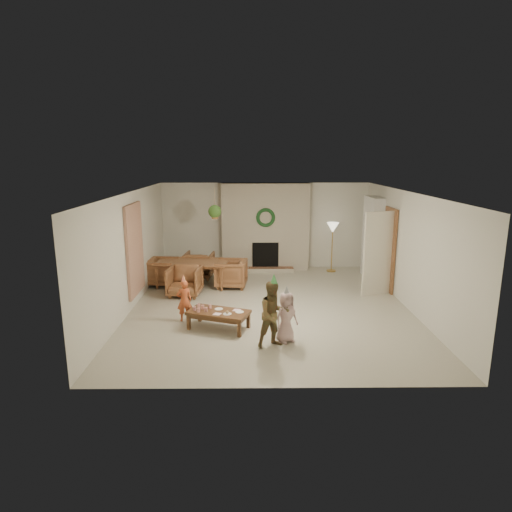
{
  "coord_description": "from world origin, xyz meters",
  "views": [
    {
      "loc": [
        -0.4,
        -9.17,
        3.24
      ],
      "look_at": [
        -0.3,
        0.4,
        1.05
      ],
      "focal_mm": 30.63,
      "sensor_mm": 36.0,
      "label": 1
    }
  ],
  "objects_px": {
    "dining_chair_near": "(185,281)",
    "dining_chair_far": "(199,265)",
    "dining_chair_right": "(231,273)",
    "dining_chair_left": "(162,272)",
    "coffee_table_top": "(219,312)",
    "child_red": "(184,301)",
    "dining_table": "(192,274)",
    "child_plaid": "(274,314)",
    "child_pink": "(286,317)"
  },
  "relations": [
    {
      "from": "dining_table",
      "to": "coffee_table_top",
      "type": "xyz_separation_m",
      "value": [
        0.88,
        -2.85,
        0.01
      ]
    },
    {
      "from": "dining_chair_far",
      "to": "child_plaid",
      "type": "height_order",
      "value": "child_plaid"
    },
    {
      "from": "child_pink",
      "to": "dining_chair_left",
      "type": "bearing_deg",
      "value": 96.17
    },
    {
      "from": "coffee_table_top",
      "to": "dining_chair_left",
      "type": "bearing_deg",
      "value": 139.98
    },
    {
      "from": "dining_chair_left",
      "to": "child_pink",
      "type": "relative_size",
      "value": 0.84
    },
    {
      "from": "child_plaid",
      "to": "child_pink",
      "type": "distance_m",
      "value": 0.33
    },
    {
      "from": "child_pink",
      "to": "dining_chair_near",
      "type": "bearing_deg",
      "value": 96.21
    },
    {
      "from": "dining_table",
      "to": "child_red",
      "type": "xyz_separation_m",
      "value": [
        0.16,
        -2.43,
        0.1
      ]
    },
    {
      "from": "dining_chair_far",
      "to": "child_pink",
      "type": "xyz_separation_m",
      "value": [
        2.04,
        -4.25,
        0.11
      ]
    },
    {
      "from": "child_red",
      "to": "child_plaid",
      "type": "bearing_deg",
      "value": 125.53
    },
    {
      "from": "child_plaid",
      "to": "child_pink",
      "type": "height_order",
      "value": "child_plaid"
    },
    {
      "from": "dining_table",
      "to": "dining_chair_left",
      "type": "relative_size",
      "value": 2.34
    },
    {
      "from": "dining_chair_right",
      "to": "child_plaid",
      "type": "height_order",
      "value": "child_plaid"
    },
    {
      "from": "dining_chair_far",
      "to": "dining_chair_right",
      "type": "height_order",
      "value": "same"
    },
    {
      "from": "dining_chair_near",
      "to": "child_red",
      "type": "bearing_deg",
      "value": -75.95
    },
    {
      "from": "dining_table",
      "to": "child_red",
      "type": "height_order",
      "value": "child_red"
    },
    {
      "from": "dining_chair_left",
      "to": "dining_chair_near",
      "type": "bearing_deg",
      "value": -135.0
    },
    {
      "from": "dining_table",
      "to": "child_plaid",
      "type": "bearing_deg",
      "value": -57.06
    },
    {
      "from": "dining_table",
      "to": "dining_chair_near",
      "type": "distance_m",
      "value": 0.8
    },
    {
      "from": "dining_chair_right",
      "to": "dining_chair_near",
      "type": "bearing_deg",
      "value": -51.34
    },
    {
      "from": "dining_chair_left",
      "to": "dining_chair_right",
      "type": "bearing_deg",
      "value": -90.0
    },
    {
      "from": "child_red",
      "to": "dining_chair_near",
      "type": "bearing_deg",
      "value": -100.55
    },
    {
      "from": "dining_table",
      "to": "child_red",
      "type": "bearing_deg",
      "value": -80.49
    },
    {
      "from": "dining_table",
      "to": "coffee_table_top",
      "type": "height_order",
      "value": "dining_table"
    },
    {
      "from": "dining_chair_near",
      "to": "dining_chair_right",
      "type": "distance_m",
      "value": 1.27
    },
    {
      "from": "child_plaid",
      "to": "dining_chair_near",
      "type": "bearing_deg",
      "value": 103.36
    },
    {
      "from": "coffee_table_top",
      "to": "child_plaid",
      "type": "relative_size",
      "value": 0.98
    },
    {
      "from": "dining_chair_near",
      "to": "coffee_table_top",
      "type": "distance_m",
      "value": 2.27
    },
    {
      "from": "child_red",
      "to": "child_plaid",
      "type": "height_order",
      "value": "child_plaid"
    },
    {
      "from": "coffee_table_top",
      "to": "child_red",
      "type": "xyz_separation_m",
      "value": [
        -0.71,
        0.42,
        0.09
      ]
    },
    {
      "from": "coffee_table_top",
      "to": "child_pink",
      "type": "xyz_separation_m",
      "value": [
        1.25,
        -0.61,
        0.13
      ]
    },
    {
      "from": "child_red",
      "to": "coffee_table_top",
      "type": "bearing_deg",
      "value": 130.38
    },
    {
      "from": "dining_chair_far",
      "to": "child_plaid",
      "type": "bearing_deg",
      "value": 117.79
    },
    {
      "from": "child_pink",
      "to": "dining_table",
      "type": "bearing_deg",
      "value": 88.24
    },
    {
      "from": "dining_chair_near",
      "to": "dining_chair_far",
      "type": "bearing_deg",
      "value": 90.0
    },
    {
      "from": "coffee_table_top",
      "to": "child_plaid",
      "type": "height_order",
      "value": "child_plaid"
    },
    {
      "from": "child_plaid",
      "to": "child_pink",
      "type": "xyz_separation_m",
      "value": [
        0.24,
        0.2,
        -0.13
      ]
    },
    {
      "from": "dining_chair_far",
      "to": "child_pink",
      "type": "relative_size",
      "value": 0.84
    },
    {
      "from": "dining_table",
      "to": "child_pink",
      "type": "height_order",
      "value": "child_pink"
    },
    {
      "from": "dining_chair_left",
      "to": "coffee_table_top",
      "type": "distance_m",
      "value": 3.37
    },
    {
      "from": "dining_chair_far",
      "to": "coffee_table_top",
      "type": "bearing_deg",
      "value": 108.02
    },
    {
      "from": "dining_chair_near",
      "to": "child_red",
      "type": "relative_size",
      "value": 0.91
    },
    {
      "from": "dining_chair_right",
      "to": "coffee_table_top",
      "type": "relative_size",
      "value": 0.67
    },
    {
      "from": "dining_chair_far",
      "to": "child_pink",
      "type": "height_order",
      "value": "child_pink"
    },
    {
      "from": "dining_chair_right",
      "to": "child_plaid",
      "type": "bearing_deg",
      "value": 19.84
    },
    {
      "from": "dining_chair_near",
      "to": "child_plaid",
      "type": "distance_m",
      "value": 3.49
    },
    {
      "from": "child_pink",
      "to": "child_red",
      "type": "bearing_deg",
      "value": 118.96
    },
    {
      "from": "dining_chair_right",
      "to": "coffee_table_top",
      "type": "bearing_deg",
      "value": 3.35
    },
    {
      "from": "dining_chair_near",
      "to": "coffee_table_top",
      "type": "bearing_deg",
      "value": -59.49
    },
    {
      "from": "dining_chair_left",
      "to": "child_plaid",
      "type": "relative_size",
      "value": 0.66
    }
  ]
}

